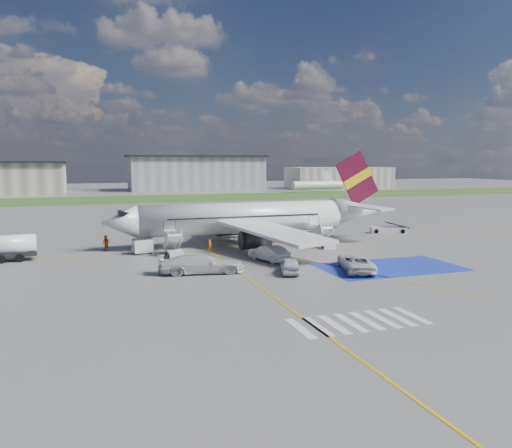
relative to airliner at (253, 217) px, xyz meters
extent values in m
plane|color=#60605E|center=(-1.51, -14.00, -3.39)|extent=(400.00, 400.00, 0.00)
cube|color=#2D4C1E|center=(-1.51, 81.00, -3.39)|extent=(400.00, 30.00, 0.01)
cube|color=gold|center=(-1.51, -2.00, -3.39)|extent=(120.00, 0.20, 0.01)
cube|color=gold|center=(-6.51, -24.00, -3.39)|extent=(0.20, 60.00, 0.01)
cube|color=gold|center=(-1.51, -2.00, -3.39)|extent=(20.71, 56.45, 0.01)
cube|color=#1B31A3|center=(8.49, -18.00, -3.39)|extent=(14.00, 8.00, 0.01)
cube|color=silver|center=(-7.51, -32.00, -3.39)|extent=(0.60, 4.00, 0.01)
cube|color=silver|center=(-6.31, -32.00, -3.39)|extent=(0.60, 4.00, 0.01)
cube|color=silver|center=(-5.11, -32.00, -3.39)|extent=(0.60, 4.00, 0.01)
cube|color=silver|center=(-3.91, -32.00, -3.39)|extent=(0.60, 4.00, 0.01)
cube|color=silver|center=(-2.71, -32.00, -3.39)|extent=(0.60, 4.00, 0.01)
cube|color=silver|center=(-1.51, -32.00, -3.39)|extent=(0.60, 4.00, 0.01)
cube|color=silver|center=(-0.31, -32.00, -3.39)|extent=(0.60, 4.00, 0.01)
cube|color=silver|center=(0.89, -32.00, -3.39)|extent=(0.60, 4.00, 0.01)
cube|color=gray|center=(18.49, 121.00, 2.61)|extent=(48.00, 18.00, 12.00)
cube|color=gray|center=(73.49, 114.00, 0.61)|extent=(40.00, 16.00, 8.00)
cylinder|color=silver|center=(-1.51, 0.00, 0.01)|extent=(26.00, 3.90, 3.90)
cone|color=silver|center=(-16.51, 0.00, 0.01)|extent=(4.00, 3.90, 3.90)
cube|color=black|center=(-15.91, 0.00, 1.06)|extent=(1.67, 1.90, 0.82)
cone|color=silver|center=(14.69, 0.00, 0.41)|extent=(6.50, 3.90, 3.90)
cube|color=silver|center=(-0.51, -8.50, -0.59)|extent=(9.86, 15.95, 1.40)
cube|color=silver|center=(-0.51, 8.50, -0.59)|extent=(9.86, 15.95, 1.40)
cylinder|color=#38383A|center=(-1.51, -5.60, -1.99)|extent=(3.40, 2.10, 2.10)
cylinder|color=#38383A|center=(-1.51, 5.60, -1.99)|extent=(3.40, 2.10, 2.10)
cube|color=#4F0D21|center=(14.99, 0.00, 4.81)|extent=(6.62, 0.30, 7.45)
cube|color=yellow|center=(14.99, 0.00, 4.81)|extent=(4.36, 0.40, 3.08)
cube|color=silver|center=(15.29, -3.20, 1.11)|extent=(4.73, 5.95, 0.49)
cube|color=silver|center=(15.29, 3.20, 1.11)|extent=(4.73, 5.95, 0.49)
cube|color=black|center=(-1.51, -1.96, 0.36)|extent=(19.50, 0.04, 0.18)
cube|color=black|center=(-1.51, 1.96, 0.36)|extent=(19.50, 0.04, 0.18)
cube|color=silver|center=(-11.01, -4.15, -1.94)|extent=(1.40, 3.73, 2.32)
cube|color=silver|center=(-11.01, -2.25, -0.89)|extent=(1.40, 1.00, 0.12)
cylinder|color=black|center=(-11.71, -2.25, -0.34)|extent=(0.06, 0.06, 1.10)
cylinder|color=black|center=(-10.31, -2.25, -0.34)|extent=(0.06, 0.06, 1.10)
cube|color=silver|center=(-11.01, -5.75, -3.04)|extent=(1.60, 2.40, 0.70)
cube|color=silver|center=(7.49, -4.15, -1.94)|extent=(1.40, 3.73, 2.32)
cube|color=silver|center=(7.49, -2.25, -0.89)|extent=(1.40, 1.00, 0.12)
cylinder|color=black|center=(6.79, -2.25, -0.34)|extent=(0.06, 0.06, 1.10)
cylinder|color=black|center=(8.19, -2.25, -0.34)|extent=(0.06, 0.06, 1.10)
cube|color=silver|center=(7.49, -5.75, -3.04)|extent=(1.60, 2.40, 0.70)
cylinder|color=silver|center=(-28.40, -2.34, -1.62)|extent=(6.19, 2.55, 2.04)
cube|color=black|center=(-28.40, -2.34, -2.64)|extent=(6.19, 2.55, 0.44)
cube|color=silver|center=(-14.22, -2.52, -2.48)|extent=(2.37, 1.71, 1.50)
cube|color=black|center=(-14.22, -2.52, -1.67)|extent=(2.24, 1.58, 0.13)
cube|color=silver|center=(22.04, 2.79, -2.96)|extent=(5.43, 3.33, 0.86)
cube|color=black|center=(23.26, 2.36, -2.21)|extent=(3.60, 2.33, 0.96)
imported|color=silver|center=(-2.03, -17.18, -2.65)|extent=(3.15, 4.72, 1.49)
imported|color=#B1B4B9|center=(-1.92, -11.08, -2.53)|extent=(3.35, 5.52, 1.72)
imported|color=silver|center=(4.54, -18.01, -2.32)|extent=(4.29, 6.25, 2.14)
imported|color=silver|center=(-9.99, -14.50, -2.20)|extent=(6.41, 3.48, 2.38)
imported|color=#EC5C0C|center=(-6.70, -4.21, -2.62)|extent=(0.65, 0.67, 1.56)
imported|color=#E65A0C|center=(-18.11, 0.85, -2.47)|extent=(1.14, 1.13, 1.85)
imported|color=orange|center=(5.55, -6.04, -2.62)|extent=(0.60, 0.98, 1.55)
camera|label=1|loc=(-20.06, -60.05, 7.23)|focal=35.00mm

